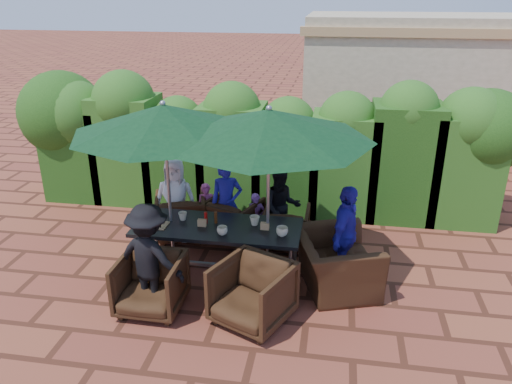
% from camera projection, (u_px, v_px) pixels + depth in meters
% --- Properties ---
extents(ground, '(80.00, 80.00, 0.00)m').
position_uv_depth(ground, '(235.00, 270.00, 7.26)').
color(ground, brown).
rests_on(ground, ground).
extents(dining_table, '(2.31, 0.90, 0.75)m').
position_uv_depth(dining_table, '(218.00, 231.00, 6.92)').
color(dining_table, black).
rests_on(dining_table, ground).
extents(umbrella_left, '(2.49, 2.49, 2.46)m').
position_uv_depth(umbrella_left, '(164.00, 119.00, 6.50)').
color(umbrella_left, gray).
rests_on(umbrella_left, ground).
extents(umbrella_right, '(2.70, 2.70, 2.46)m').
position_uv_depth(umbrella_right, '(269.00, 125.00, 6.24)').
color(umbrella_right, gray).
rests_on(umbrella_right, ground).
extents(chair_far_left, '(0.97, 0.94, 0.81)m').
position_uv_depth(chair_far_left, '(181.00, 214.00, 8.09)').
color(chair_far_left, black).
rests_on(chair_far_left, ground).
extents(chair_far_mid, '(0.97, 0.94, 0.79)m').
position_uv_depth(chair_far_mid, '(234.00, 217.00, 7.98)').
color(chair_far_mid, black).
rests_on(chair_far_mid, ground).
extents(chair_far_right, '(0.70, 0.65, 0.72)m').
position_uv_depth(chair_far_right, '(286.00, 225.00, 7.81)').
color(chair_far_right, black).
rests_on(chair_far_right, ground).
extents(chair_near_left, '(0.79, 0.74, 0.80)m').
position_uv_depth(chair_near_left, '(150.00, 282.00, 6.22)').
color(chair_near_left, black).
rests_on(chair_near_left, ground).
extents(chair_near_right, '(1.08, 1.05, 0.86)m').
position_uv_depth(chair_near_right, '(252.00, 291.00, 5.99)').
color(chair_near_right, black).
rests_on(chair_near_right, ground).
extents(chair_end_right, '(1.07, 1.33, 1.00)m').
position_uv_depth(chair_end_right, '(336.00, 254.00, 6.66)').
color(chair_end_right, black).
rests_on(chair_end_right, ground).
extents(adult_far_left, '(0.71, 0.47, 1.36)m').
position_uv_depth(adult_far_left, '(176.00, 199.00, 7.93)').
color(adult_far_left, white).
rests_on(adult_far_left, ground).
extents(adult_far_mid, '(0.58, 0.52, 1.35)m').
position_uv_depth(adult_far_mid, '(227.00, 203.00, 7.79)').
color(adult_far_mid, '#221D9D').
rests_on(adult_far_mid, ground).
extents(adult_far_right, '(0.67, 0.49, 1.25)m').
position_uv_depth(adult_far_right, '(281.00, 207.00, 7.78)').
color(adult_far_right, black).
rests_on(adult_far_right, ground).
extents(adult_near_left, '(0.98, 0.63, 1.42)m').
position_uv_depth(adult_near_left, '(149.00, 258.00, 6.17)').
color(adult_near_left, black).
rests_on(adult_near_left, ground).
extents(adult_end_right, '(0.64, 0.92, 1.42)m').
position_uv_depth(adult_end_right, '(345.00, 236.00, 6.71)').
color(adult_end_right, '#221D9D').
rests_on(adult_end_right, ground).
extents(child_left, '(0.38, 0.34, 0.90)m').
position_uv_depth(child_left, '(207.00, 210.00, 8.12)').
color(child_left, '#D64B94').
rests_on(child_left, ground).
extents(child_right, '(0.33, 0.29, 0.83)m').
position_uv_depth(child_right, '(256.00, 218.00, 7.91)').
color(child_right, '#9951B0').
rests_on(child_right, ground).
extents(pedestrian_a, '(1.48, 1.46, 1.64)m').
position_uv_depth(pedestrian_a, '(363.00, 139.00, 10.58)').
color(pedestrian_a, '#277C21').
rests_on(pedestrian_a, ground).
extents(pedestrian_b, '(0.81, 0.51, 1.66)m').
position_uv_depth(pedestrian_b, '(376.00, 137.00, 10.69)').
color(pedestrian_b, '#D64B94').
rests_on(pedestrian_b, ground).
extents(pedestrian_c, '(1.21, 0.70, 1.78)m').
position_uv_depth(pedestrian_c, '(450.00, 140.00, 10.25)').
color(pedestrian_c, gray).
rests_on(pedestrian_c, ground).
extents(cup_a, '(0.15, 0.15, 0.12)m').
position_uv_depth(cup_a, '(143.00, 221.00, 6.89)').
color(cup_a, beige).
rests_on(cup_a, dining_table).
extents(cup_b, '(0.13, 0.13, 0.12)m').
position_uv_depth(cup_b, '(183.00, 216.00, 7.05)').
color(cup_b, beige).
rests_on(cup_b, dining_table).
extents(cup_c, '(0.15, 0.15, 0.11)m').
position_uv_depth(cup_c, '(222.00, 231.00, 6.63)').
color(cup_c, beige).
rests_on(cup_c, dining_table).
extents(cup_d, '(0.14, 0.14, 0.13)m').
position_uv_depth(cup_d, '(255.00, 221.00, 6.90)').
color(cup_d, beige).
rests_on(cup_d, dining_table).
extents(cup_e, '(0.16, 0.16, 0.13)m').
position_uv_depth(cup_e, '(282.00, 231.00, 6.60)').
color(cup_e, beige).
rests_on(cup_e, dining_table).
extents(ketchup_bottle, '(0.04, 0.04, 0.17)m').
position_uv_depth(ketchup_bottle, '(206.00, 218.00, 6.94)').
color(ketchup_bottle, '#B20C0A').
rests_on(ketchup_bottle, dining_table).
extents(sauce_bottle, '(0.04, 0.04, 0.17)m').
position_uv_depth(sauce_bottle, '(216.00, 217.00, 6.95)').
color(sauce_bottle, '#4C230C').
rests_on(sauce_bottle, dining_table).
extents(serving_tray, '(0.35, 0.25, 0.02)m').
position_uv_depth(serving_tray, '(155.00, 225.00, 6.90)').
color(serving_tray, '#AB8452').
rests_on(serving_tray, dining_table).
extents(number_block_left, '(0.12, 0.06, 0.10)m').
position_uv_depth(number_block_left, '(202.00, 223.00, 6.87)').
color(number_block_left, tan).
rests_on(number_block_left, dining_table).
extents(number_block_right, '(0.12, 0.06, 0.10)m').
position_uv_depth(number_block_right, '(265.00, 226.00, 6.78)').
color(number_block_right, tan).
rests_on(number_block_right, dining_table).
extents(hedge_wall, '(9.10, 1.60, 2.46)m').
position_uv_depth(hedge_wall, '(247.00, 138.00, 8.91)').
color(hedge_wall, '#15390F').
rests_on(hedge_wall, ground).
extents(building, '(6.20, 3.08, 3.20)m').
position_uv_depth(building, '(427.00, 82.00, 12.50)').
color(building, beige).
rests_on(building, ground).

